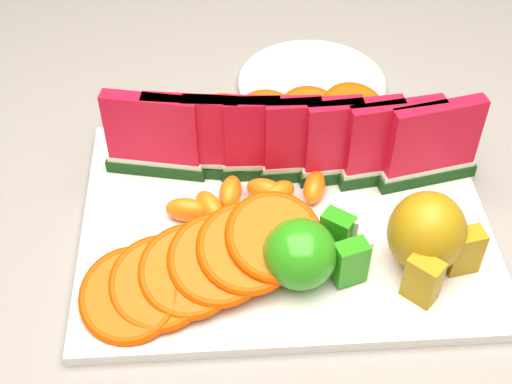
% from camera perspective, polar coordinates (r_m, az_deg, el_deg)
% --- Properties ---
extents(table, '(1.40, 0.90, 0.75)m').
position_cam_1_polar(table, '(0.79, -4.81, -8.40)').
color(table, '#442D15').
rests_on(table, ground).
extents(tablecloth, '(1.53, 1.03, 0.20)m').
position_cam_1_polar(tablecloth, '(0.74, -5.10, -5.54)').
color(tablecloth, gray).
rests_on(tablecloth, table).
extents(platter, '(0.40, 0.30, 0.01)m').
position_cam_1_polar(platter, '(0.71, 2.32, -2.30)').
color(platter, silver).
rests_on(platter, tablecloth).
extents(apple_cluster, '(0.10, 0.08, 0.06)m').
position_cam_1_polar(apple_cluster, '(0.64, 4.16, -4.86)').
color(apple_cluster, '#3A8B15').
rests_on(apple_cluster, platter).
extents(pear_cluster, '(0.10, 0.10, 0.08)m').
position_cam_1_polar(pear_cluster, '(0.66, 13.64, -3.46)').
color(pear_cluster, '#AC6A20').
rests_on(pear_cluster, platter).
extents(side_plate, '(0.19, 0.19, 0.01)m').
position_cam_1_polar(side_plate, '(0.89, 4.48, 8.58)').
color(side_plate, silver).
rests_on(side_plate, tablecloth).
extents(watermelon_row, '(0.39, 0.07, 0.10)m').
position_cam_1_polar(watermelon_row, '(0.72, 2.88, 4.04)').
color(watermelon_row, '#09380F').
rests_on(watermelon_row, platter).
extents(orange_fan_front, '(0.24, 0.15, 0.06)m').
position_cam_1_polar(orange_fan_front, '(0.63, -4.24, -5.89)').
color(orange_fan_front, '#C84E00').
rests_on(orange_fan_front, platter).
extents(orange_fan_back, '(0.28, 0.09, 0.04)m').
position_cam_1_polar(orange_fan_back, '(0.79, 0.89, 6.05)').
color(orange_fan_back, '#C84E00').
rests_on(orange_fan_back, platter).
extents(tangerine_segments, '(0.17, 0.07, 0.03)m').
position_cam_1_polar(tangerine_segments, '(0.71, -0.66, -0.40)').
color(tangerine_segments, '#F95209').
rests_on(tangerine_segments, platter).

